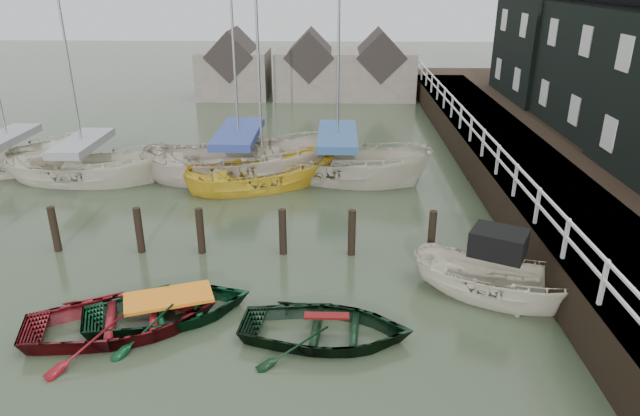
{
  "coord_description": "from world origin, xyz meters",
  "views": [
    {
      "loc": [
        2.7,
        -11.95,
        7.62
      ],
      "look_at": [
        2.28,
        3.15,
        1.4
      ],
      "focal_mm": 32.0,
      "sensor_mm": 36.0,
      "label": 1
    }
  ],
  "objects_px": {
    "sailboat_a": "(88,179)",
    "sailboat_c": "(263,185)",
    "sailboat_b": "(241,175)",
    "rowboat_red": "(124,330)",
    "sailboat_d": "(337,176)",
    "sailboat_e": "(14,169)",
    "rowboat_dkgreen": "(326,339)",
    "rowboat_green": "(171,318)",
    "motorboat": "(494,294)"
  },
  "relations": [
    {
      "from": "sailboat_d",
      "to": "rowboat_green",
      "type": "bearing_deg",
      "value": 176.02
    },
    {
      "from": "sailboat_c",
      "to": "sailboat_d",
      "type": "height_order",
      "value": "sailboat_d"
    },
    {
      "from": "rowboat_red",
      "to": "sailboat_a",
      "type": "distance_m",
      "value": 11.4
    },
    {
      "from": "sailboat_a",
      "to": "sailboat_c",
      "type": "distance_m",
      "value": 7.1
    },
    {
      "from": "sailboat_a",
      "to": "sailboat_c",
      "type": "xyz_separation_m",
      "value": [
        7.09,
        -0.46,
        -0.05
      ]
    },
    {
      "from": "rowboat_red",
      "to": "sailboat_a",
      "type": "height_order",
      "value": "sailboat_a"
    },
    {
      "from": "rowboat_green",
      "to": "sailboat_e",
      "type": "bearing_deg",
      "value": 21.35
    },
    {
      "from": "sailboat_c",
      "to": "sailboat_e",
      "type": "xyz_separation_m",
      "value": [
        -10.62,
        1.51,
        0.05
      ]
    },
    {
      "from": "rowboat_dkgreen",
      "to": "sailboat_e",
      "type": "distance_m",
      "value": 17.52
    },
    {
      "from": "rowboat_dkgreen",
      "to": "sailboat_e",
      "type": "xyz_separation_m",
      "value": [
        -13.25,
        11.46,
        0.06
      ]
    },
    {
      "from": "rowboat_red",
      "to": "sailboat_b",
      "type": "bearing_deg",
      "value": -21.93
    },
    {
      "from": "rowboat_green",
      "to": "sailboat_d",
      "type": "height_order",
      "value": "sailboat_d"
    },
    {
      "from": "rowboat_green",
      "to": "sailboat_b",
      "type": "bearing_deg",
      "value": -20.54
    },
    {
      "from": "rowboat_green",
      "to": "sailboat_a",
      "type": "distance_m",
      "value": 11.37
    },
    {
      "from": "sailboat_e",
      "to": "sailboat_d",
      "type": "bearing_deg",
      "value": -115.27
    },
    {
      "from": "rowboat_dkgreen",
      "to": "sailboat_d",
      "type": "xyz_separation_m",
      "value": [
        0.23,
        11.0,
        0.06
      ]
    },
    {
      "from": "motorboat",
      "to": "sailboat_e",
      "type": "xyz_separation_m",
      "value": [
        -17.48,
        9.56,
        -0.03
      ]
    },
    {
      "from": "rowboat_red",
      "to": "sailboat_b",
      "type": "distance_m",
      "value": 10.91
    },
    {
      "from": "rowboat_red",
      "to": "rowboat_green",
      "type": "relative_size",
      "value": 1.09
    },
    {
      "from": "rowboat_red",
      "to": "sailboat_d",
      "type": "xyz_separation_m",
      "value": [
        4.92,
        10.81,
        0.06
      ]
    },
    {
      "from": "rowboat_green",
      "to": "sailboat_e",
      "type": "height_order",
      "value": "sailboat_e"
    },
    {
      "from": "motorboat",
      "to": "sailboat_a",
      "type": "relative_size",
      "value": 0.43
    },
    {
      "from": "sailboat_b",
      "to": "sailboat_c",
      "type": "height_order",
      "value": "sailboat_b"
    },
    {
      "from": "sailboat_c",
      "to": "sailboat_e",
      "type": "height_order",
      "value": "sailboat_c"
    },
    {
      "from": "rowboat_dkgreen",
      "to": "rowboat_red",
      "type": "bearing_deg",
      "value": 92.62
    },
    {
      "from": "sailboat_e",
      "to": "sailboat_c",
      "type": "bearing_deg",
      "value": -121.4
    },
    {
      "from": "rowboat_dkgreen",
      "to": "sailboat_c",
      "type": "relative_size",
      "value": 0.38
    },
    {
      "from": "rowboat_dkgreen",
      "to": "rowboat_green",
      "type": "bearing_deg",
      "value": 83.75
    },
    {
      "from": "sailboat_a",
      "to": "sailboat_b",
      "type": "height_order",
      "value": "sailboat_b"
    },
    {
      "from": "rowboat_red",
      "to": "sailboat_c",
      "type": "height_order",
      "value": "sailboat_c"
    },
    {
      "from": "sailboat_a",
      "to": "sailboat_b",
      "type": "relative_size",
      "value": 0.84
    },
    {
      "from": "motorboat",
      "to": "sailboat_b",
      "type": "distance_m",
      "value": 12.1
    },
    {
      "from": "sailboat_a",
      "to": "sailboat_e",
      "type": "xyz_separation_m",
      "value": [
        -3.53,
        1.05,
        0.0
      ]
    },
    {
      "from": "rowboat_red",
      "to": "rowboat_dkgreen",
      "type": "height_order",
      "value": "rowboat_red"
    },
    {
      "from": "motorboat",
      "to": "sailboat_c",
      "type": "height_order",
      "value": "sailboat_c"
    },
    {
      "from": "rowboat_dkgreen",
      "to": "sailboat_e",
      "type": "bearing_deg",
      "value": 54.07
    },
    {
      "from": "rowboat_red",
      "to": "rowboat_green",
      "type": "height_order",
      "value": "rowboat_red"
    },
    {
      "from": "rowboat_red",
      "to": "sailboat_d",
      "type": "bearing_deg",
      "value": -41.12
    },
    {
      "from": "sailboat_b",
      "to": "sailboat_c",
      "type": "distance_m",
      "value": 1.53
    },
    {
      "from": "sailboat_a",
      "to": "sailboat_b",
      "type": "distance_m",
      "value": 6.07
    },
    {
      "from": "sailboat_e",
      "to": "rowboat_red",
      "type": "bearing_deg",
      "value": -166.08
    },
    {
      "from": "sailboat_c",
      "to": "sailboat_b",
      "type": "bearing_deg",
      "value": 21.38
    },
    {
      "from": "rowboat_dkgreen",
      "to": "sailboat_b",
      "type": "xyz_separation_m",
      "value": [
        -3.68,
        11.06,
        0.06
      ]
    },
    {
      "from": "rowboat_dkgreen",
      "to": "sailboat_d",
      "type": "distance_m",
      "value": 11.01
    },
    {
      "from": "rowboat_green",
      "to": "sailboat_d",
      "type": "relative_size",
      "value": 0.33
    },
    {
      "from": "rowboat_green",
      "to": "sailboat_b",
      "type": "xyz_separation_m",
      "value": [
        0.06,
        10.32,
        0.06
      ]
    },
    {
      "from": "rowboat_red",
      "to": "sailboat_c",
      "type": "relative_size",
      "value": 0.42
    },
    {
      "from": "sailboat_d",
      "to": "sailboat_e",
      "type": "xyz_separation_m",
      "value": [
        -13.48,
        0.46,
        0.0
      ]
    },
    {
      "from": "sailboat_c",
      "to": "sailboat_e",
      "type": "distance_m",
      "value": 10.73
    },
    {
      "from": "rowboat_red",
      "to": "sailboat_e",
      "type": "bearing_deg",
      "value": 20.55
    }
  ]
}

